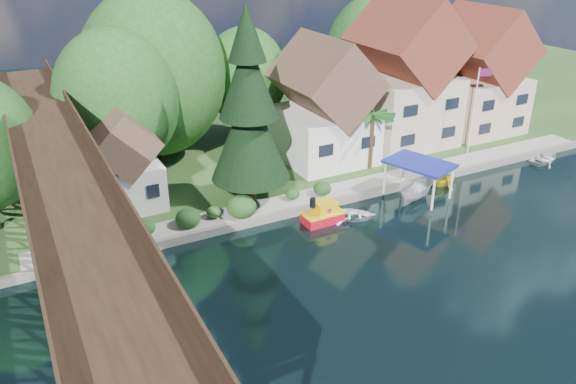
{
  "coord_description": "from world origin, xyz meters",
  "views": [
    {
      "loc": [
        -17.79,
        -24.91,
        19.7
      ],
      "look_at": [
        -1.74,
        6.0,
        3.15
      ],
      "focal_mm": 35.0,
      "sensor_mm": 36.0,
      "label": 1
    }
  ],
  "objects_px": {
    "house_left": "(324,109)",
    "palm_tree": "(372,117)",
    "tugboat": "(323,214)",
    "boat_canopy": "(417,184)",
    "conifer": "(249,111)",
    "house_right": "(477,79)",
    "flagpole": "(476,102)",
    "boat_white_b": "(545,158)",
    "boat_white_a": "(352,214)",
    "boat_yellow": "(443,178)",
    "shed": "(123,165)",
    "house_center": "(403,81)",
    "trestle_bridge": "(66,213)"
  },
  "relations": [
    {
      "from": "shed",
      "to": "palm_tree",
      "type": "bearing_deg",
      "value": -6.81
    },
    {
      "from": "trestle_bridge",
      "to": "house_center",
      "type": "bearing_deg",
      "value": 19.49
    },
    {
      "from": "house_center",
      "to": "boat_yellow",
      "type": "xyz_separation_m",
      "value": [
        -2.59,
        -9.44,
        -5.7
      ]
    },
    {
      "from": "flagpole",
      "to": "boat_white_a",
      "type": "bearing_deg",
      "value": -162.53
    },
    {
      "from": "shed",
      "to": "trestle_bridge",
      "type": "bearing_deg",
      "value": -118.19
    },
    {
      "from": "house_center",
      "to": "boat_white_a",
      "type": "relative_size",
      "value": 3.95
    },
    {
      "from": "house_left",
      "to": "conifer",
      "type": "bearing_deg",
      "value": -152.63
    },
    {
      "from": "house_center",
      "to": "boat_white_b",
      "type": "xyz_separation_m",
      "value": [
        9.42,
        -9.68,
        -6.04
      ]
    },
    {
      "from": "flagpole",
      "to": "boat_white_b",
      "type": "xyz_separation_m",
      "value": [
        5.52,
        -4.0,
        -5.02
      ]
    },
    {
      "from": "boat_canopy",
      "to": "boat_yellow",
      "type": "distance_m",
      "value": 3.87
    },
    {
      "from": "house_left",
      "to": "boat_yellow",
      "type": "height_order",
      "value": "house_left"
    },
    {
      "from": "tugboat",
      "to": "boat_white_a",
      "type": "height_order",
      "value": "tugboat"
    },
    {
      "from": "shed",
      "to": "boat_canopy",
      "type": "distance_m",
      "value": 22.55
    },
    {
      "from": "flagpole",
      "to": "boat_canopy",
      "type": "distance_m",
      "value": 11.93
    },
    {
      "from": "house_right",
      "to": "boat_yellow",
      "type": "bearing_deg",
      "value": -142.37
    },
    {
      "from": "house_center",
      "to": "boat_yellow",
      "type": "relative_size",
      "value": 5.1
    },
    {
      "from": "trestle_bridge",
      "to": "boat_white_b",
      "type": "height_order",
      "value": "trestle_bridge"
    },
    {
      "from": "house_center",
      "to": "house_right",
      "type": "distance_m",
      "value": 9.04
    },
    {
      "from": "house_right",
      "to": "flagpole",
      "type": "distance_m",
      "value": 7.29
    },
    {
      "from": "flagpole",
      "to": "boat_yellow",
      "type": "bearing_deg",
      "value": -149.96
    },
    {
      "from": "palm_tree",
      "to": "tugboat",
      "type": "bearing_deg",
      "value": -144.19
    },
    {
      "from": "house_center",
      "to": "boat_canopy",
      "type": "height_order",
      "value": "house_center"
    },
    {
      "from": "palm_tree",
      "to": "flagpole",
      "type": "height_order",
      "value": "flagpole"
    },
    {
      "from": "house_right",
      "to": "boat_white_a",
      "type": "relative_size",
      "value": 3.54
    },
    {
      "from": "tugboat",
      "to": "house_right",
      "type": "bearing_deg",
      "value": 22.52
    },
    {
      "from": "shed",
      "to": "boat_yellow",
      "type": "relative_size",
      "value": 2.88
    },
    {
      "from": "palm_tree",
      "to": "boat_yellow",
      "type": "height_order",
      "value": "palm_tree"
    },
    {
      "from": "flagpole",
      "to": "boat_canopy",
      "type": "xyz_separation_m",
      "value": [
        -10.15,
        -4.81,
        -4.03
      ]
    },
    {
      "from": "trestle_bridge",
      "to": "boat_canopy",
      "type": "bearing_deg",
      "value": 1.85
    },
    {
      "from": "tugboat",
      "to": "boat_canopy",
      "type": "relative_size",
      "value": 0.53
    },
    {
      "from": "boat_white_a",
      "to": "conifer",
      "type": "bearing_deg",
      "value": 75.38
    },
    {
      "from": "boat_white_a",
      "to": "boat_yellow",
      "type": "bearing_deg",
      "value": -52.04
    },
    {
      "from": "tugboat",
      "to": "shed",
      "type": "bearing_deg",
      "value": 145.69
    },
    {
      "from": "house_right",
      "to": "boat_white_b",
      "type": "distance_m",
      "value": 10.66
    },
    {
      "from": "house_center",
      "to": "boat_yellow",
      "type": "height_order",
      "value": "house_center"
    },
    {
      "from": "house_left",
      "to": "palm_tree",
      "type": "bearing_deg",
      "value": -58.32
    },
    {
      "from": "trestle_bridge",
      "to": "boat_canopy",
      "type": "height_order",
      "value": "trestle_bridge"
    },
    {
      "from": "flagpole",
      "to": "boat_yellow",
      "type": "height_order",
      "value": "flagpole"
    },
    {
      "from": "tugboat",
      "to": "boat_yellow",
      "type": "bearing_deg",
      "value": 4.28
    },
    {
      "from": "palm_tree",
      "to": "flagpole",
      "type": "relative_size",
      "value": 0.67
    },
    {
      "from": "trestle_bridge",
      "to": "house_right",
      "type": "bearing_deg",
      "value": 14.79
    },
    {
      "from": "conifer",
      "to": "boat_canopy",
      "type": "distance_m",
      "value": 14.47
    },
    {
      "from": "conifer",
      "to": "house_right",
      "type": "bearing_deg",
      "value": 9.96
    },
    {
      "from": "boat_yellow",
      "to": "boat_white_b",
      "type": "bearing_deg",
      "value": -84.88
    },
    {
      "from": "house_right",
      "to": "shed",
      "type": "bearing_deg",
      "value": -177.61
    },
    {
      "from": "house_right",
      "to": "boat_white_b",
      "type": "relative_size",
      "value": 3.46
    },
    {
      "from": "house_right",
      "to": "boat_white_b",
      "type": "bearing_deg",
      "value": -87.39
    },
    {
      "from": "house_left",
      "to": "flagpole",
      "type": "distance_m",
      "value": 13.9
    },
    {
      "from": "boat_white_a",
      "to": "house_center",
      "type": "bearing_deg",
      "value": -19.28
    },
    {
      "from": "flagpole",
      "to": "boat_white_b",
      "type": "relative_size",
      "value": 2.22
    }
  ]
}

